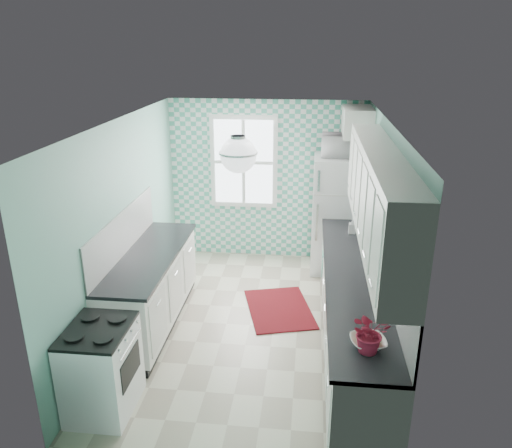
# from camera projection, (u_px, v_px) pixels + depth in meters

# --- Properties ---
(floor) EXTENTS (3.00, 4.40, 0.02)m
(floor) POSITION_uv_depth(u_px,v_px,m) (250.00, 326.00, 6.19)
(floor) COLOR beige
(floor) RESTS_ON ground
(ceiling) EXTENTS (3.00, 4.40, 0.02)m
(ceiling) POSITION_uv_depth(u_px,v_px,m) (249.00, 121.00, 5.31)
(ceiling) COLOR white
(ceiling) RESTS_ON wall_back
(wall_back) EXTENTS (3.00, 0.02, 2.50)m
(wall_back) POSITION_uv_depth(u_px,v_px,m) (266.00, 181.00, 7.81)
(wall_back) COLOR #74B09E
(wall_back) RESTS_ON floor
(wall_front) EXTENTS (3.00, 0.02, 2.50)m
(wall_front) POSITION_uv_depth(u_px,v_px,m) (213.00, 339.00, 3.69)
(wall_front) COLOR #74B09E
(wall_front) RESTS_ON floor
(wall_left) EXTENTS (0.02, 4.40, 2.50)m
(wall_left) POSITION_uv_depth(u_px,v_px,m) (123.00, 226.00, 5.90)
(wall_left) COLOR #74B09E
(wall_left) RESTS_ON floor
(wall_right) EXTENTS (0.02, 4.40, 2.50)m
(wall_right) POSITION_uv_depth(u_px,v_px,m) (383.00, 237.00, 5.59)
(wall_right) COLOR #74B09E
(wall_right) RESTS_ON floor
(accent_wall) EXTENTS (3.00, 0.01, 2.50)m
(accent_wall) POSITION_uv_depth(u_px,v_px,m) (266.00, 181.00, 7.79)
(accent_wall) COLOR #4DB196
(accent_wall) RESTS_ON wall_back
(window) EXTENTS (1.04, 0.05, 1.44)m
(window) POSITION_uv_depth(u_px,v_px,m) (244.00, 162.00, 7.69)
(window) COLOR white
(window) RESTS_ON wall_back
(backsplash_right) EXTENTS (0.02, 3.60, 0.51)m
(backsplash_right) POSITION_uv_depth(u_px,v_px,m) (385.00, 255.00, 5.24)
(backsplash_right) COLOR white
(backsplash_right) RESTS_ON wall_right
(backsplash_left) EXTENTS (0.02, 2.15, 0.51)m
(backsplash_left) POSITION_uv_depth(u_px,v_px,m) (123.00, 233.00, 5.85)
(backsplash_left) COLOR white
(backsplash_left) RESTS_ON wall_left
(upper_cabinets_right) EXTENTS (0.33, 3.20, 0.90)m
(upper_cabinets_right) POSITION_uv_depth(u_px,v_px,m) (378.00, 197.00, 4.83)
(upper_cabinets_right) COLOR silver
(upper_cabinets_right) RESTS_ON wall_right
(upper_cabinet_fridge) EXTENTS (0.40, 0.74, 0.40)m
(upper_cabinet_fridge) POSITION_uv_depth(u_px,v_px,m) (357.00, 121.00, 6.97)
(upper_cabinet_fridge) COLOR silver
(upper_cabinet_fridge) RESTS_ON wall_right
(ceiling_light) EXTENTS (0.34, 0.34, 0.35)m
(ceiling_light) POSITION_uv_depth(u_px,v_px,m) (238.00, 155.00, 4.63)
(ceiling_light) COLOR silver
(ceiling_light) RESTS_ON ceiling
(base_cabinets_right) EXTENTS (0.60, 3.60, 0.90)m
(base_cabinets_right) POSITION_uv_depth(u_px,v_px,m) (352.00, 316.00, 5.53)
(base_cabinets_right) COLOR white
(base_cabinets_right) RESTS_ON floor
(countertop_right) EXTENTS (0.63, 3.60, 0.04)m
(countertop_right) POSITION_uv_depth(u_px,v_px,m) (354.00, 278.00, 5.37)
(countertop_right) COLOR black
(countertop_right) RESTS_ON base_cabinets_right
(base_cabinets_left) EXTENTS (0.60, 2.15, 0.90)m
(base_cabinets_left) POSITION_uv_depth(u_px,v_px,m) (151.00, 291.00, 6.08)
(base_cabinets_left) COLOR white
(base_cabinets_left) RESTS_ON floor
(countertop_left) EXTENTS (0.63, 2.15, 0.04)m
(countertop_left) POSITION_uv_depth(u_px,v_px,m) (150.00, 256.00, 5.92)
(countertop_left) COLOR black
(countertop_left) RESTS_ON base_cabinets_left
(fridge) EXTENTS (0.76, 0.76, 1.75)m
(fridge) POSITION_uv_depth(u_px,v_px,m) (338.00, 214.00, 7.43)
(fridge) COLOR white
(fridge) RESTS_ON floor
(stove) EXTENTS (0.57, 0.71, 0.86)m
(stove) POSITION_uv_depth(u_px,v_px,m) (102.00, 368.00, 4.66)
(stove) COLOR white
(stove) RESTS_ON floor
(sink) EXTENTS (0.54, 0.45, 0.53)m
(sink) POSITION_uv_depth(u_px,v_px,m) (350.00, 245.00, 6.19)
(sink) COLOR silver
(sink) RESTS_ON countertop_right
(rug) EXTENTS (1.05, 1.28, 0.02)m
(rug) POSITION_uv_depth(u_px,v_px,m) (279.00, 309.00, 6.54)
(rug) COLOR #800A00
(rug) RESTS_ON floor
(dish_towel) EXTENTS (0.07, 0.20, 0.31)m
(dish_towel) POSITION_uv_depth(u_px,v_px,m) (323.00, 263.00, 6.75)
(dish_towel) COLOR #6DB6AA
(dish_towel) RESTS_ON base_cabinets_right
(fruit_bowl) EXTENTS (0.34, 0.34, 0.07)m
(fruit_bowl) POSITION_uv_depth(u_px,v_px,m) (368.00, 342.00, 4.12)
(fruit_bowl) COLOR white
(fruit_bowl) RESTS_ON countertop_right
(potted_plant) EXTENTS (0.41, 0.38, 0.36)m
(potted_plant) POSITION_uv_depth(u_px,v_px,m) (370.00, 332.00, 4.01)
(potted_plant) COLOR red
(potted_plant) RESTS_ON countertop_right
(soap_bottle) EXTENTS (0.09, 0.10, 0.20)m
(soap_bottle) POSITION_uv_depth(u_px,v_px,m) (352.00, 226.00, 6.51)
(soap_bottle) COLOR #9EB9BE
(soap_bottle) RESTS_ON countertop_right
(microwave) EXTENTS (0.59, 0.41, 0.32)m
(microwave) POSITION_uv_depth(u_px,v_px,m) (342.00, 146.00, 7.07)
(microwave) COLOR white
(microwave) RESTS_ON fridge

